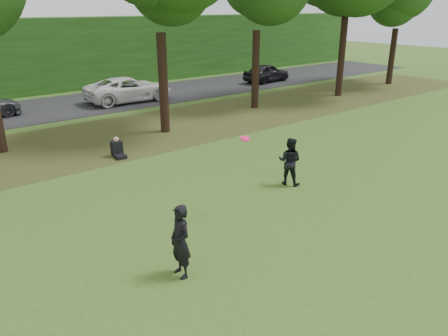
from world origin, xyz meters
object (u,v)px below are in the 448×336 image
Objects in this scene: player_right at (290,161)px; frisbee at (245,138)px; seated_person at (118,150)px; player_left at (180,242)px.

frisbee reaches higher than player_right.
player_right reaches higher than seated_person.
player_left is at bearing 83.40° from player_right.
frisbee is at bearing -80.50° from seated_person.
player_left reaches higher than seated_person.
frisbee is 7.34m from seated_person.
seated_person is at bearing 94.86° from frisbee.
frisbee reaches higher than seated_person.
seated_person is (2.61, 8.55, -0.55)m from player_left.
seated_person is at bearing 0.12° from player_right.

